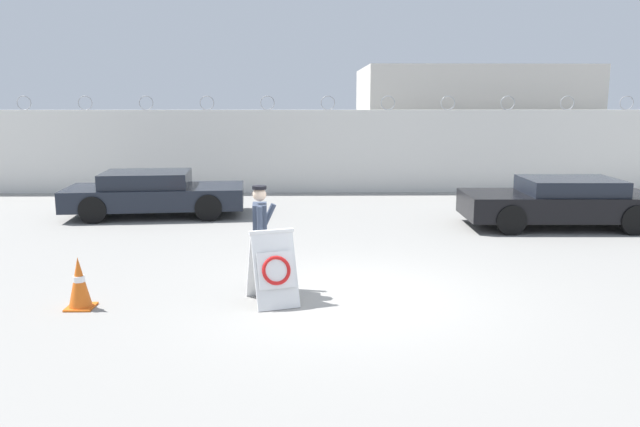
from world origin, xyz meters
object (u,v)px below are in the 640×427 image
(security_guard, at_px, (260,233))
(parked_car_far_side, at_px, (561,202))
(traffic_cone_near, at_px, (79,283))
(parked_car_front_coupe, at_px, (154,193))
(barricade_sign, at_px, (273,267))

(security_guard, height_order, parked_car_far_side, security_guard)
(traffic_cone_near, bearing_deg, parked_car_front_coupe, 95.46)
(barricade_sign, relative_size, security_guard, 0.66)
(barricade_sign, relative_size, parked_car_far_side, 0.25)
(barricade_sign, height_order, parked_car_front_coupe, parked_car_front_coupe)
(traffic_cone_near, distance_m, parked_car_front_coupe, 7.48)
(parked_car_front_coupe, bearing_deg, security_guard, -68.80)
(barricade_sign, height_order, parked_car_far_side, parked_car_far_side)
(security_guard, relative_size, parked_car_far_side, 0.37)
(barricade_sign, xyz_separation_m, parked_car_front_coupe, (-3.54, 7.25, 0.05))
(security_guard, height_order, parked_car_front_coupe, security_guard)
(security_guard, distance_m, traffic_cone_near, 2.78)
(barricade_sign, distance_m, parked_car_front_coupe, 8.07)
(barricade_sign, height_order, traffic_cone_near, barricade_sign)
(barricade_sign, xyz_separation_m, security_guard, (-0.23, 0.62, 0.38))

